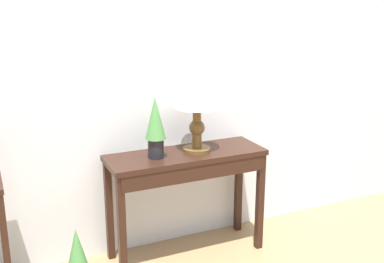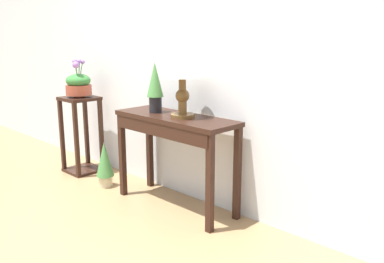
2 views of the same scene
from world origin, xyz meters
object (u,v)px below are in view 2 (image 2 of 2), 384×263
(potted_plant_on_console, at_px, (155,85))
(planter_bowl_wide, at_px, (78,84))
(console_table, at_px, (173,132))
(table_lamp, at_px, (182,68))
(potted_plant_floor, at_px, (105,163))
(pedestal_stand_left, at_px, (82,135))

(potted_plant_on_console, height_order, planter_bowl_wide, potted_plant_on_console)
(console_table, distance_m, table_lamp, 0.49)
(console_table, height_order, potted_plant_on_console, potted_plant_on_console)
(potted_plant_floor, bearing_deg, planter_bowl_wide, 170.21)
(potted_plant_on_console, xyz_separation_m, pedestal_stand_left, (-1.07, -0.04, -0.58))
(potted_plant_on_console, relative_size, planter_bowl_wide, 1.09)
(table_lamp, height_order, pedestal_stand_left, table_lamp)
(potted_plant_on_console, distance_m, pedestal_stand_left, 1.22)
(pedestal_stand_left, bearing_deg, planter_bowl_wide, -30.40)
(pedestal_stand_left, xyz_separation_m, planter_bowl_wide, (0.00, -0.00, 0.50))
(potted_plant_on_console, bearing_deg, table_lamp, 2.71)
(potted_plant_on_console, distance_m, planter_bowl_wide, 1.08)
(table_lamp, distance_m, pedestal_stand_left, 1.54)
(table_lamp, xyz_separation_m, pedestal_stand_left, (-1.36, -0.05, -0.72))
(console_table, bearing_deg, pedestal_stand_left, -178.58)
(planter_bowl_wide, bearing_deg, pedestal_stand_left, 149.60)
(console_table, distance_m, planter_bowl_wide, 1.31)
(pedestal_stand_left, bearing_deg, potted_plant_floor, -9.85)
(table_lamp, distance_m, potted_plant_floor, 1.22)
(table_lamp, relative_size, planter_bowl_wide, 1.40)
(potted_plant_on_console, bearing_deg, pedestal_stand_left, -177.87)
(table_lamp, bearing_deg, console_table, -163.99)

